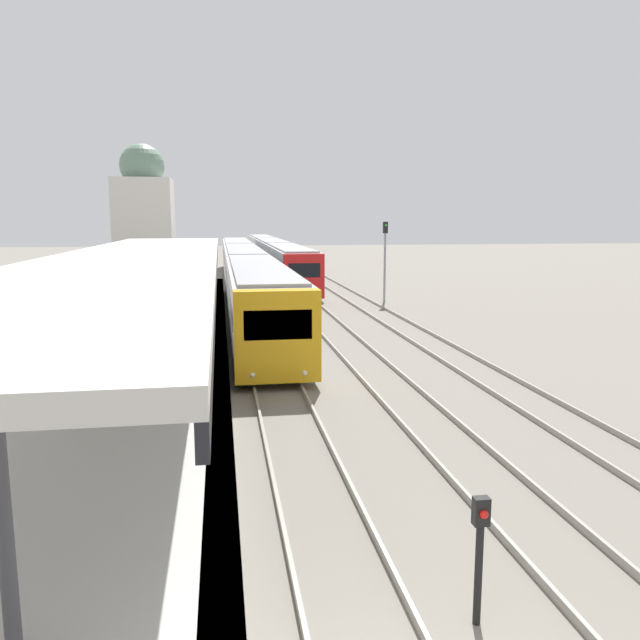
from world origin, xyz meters
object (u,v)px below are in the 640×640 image
object	(u,v)px
train_far	(273,254)
signal_post_near	(480,546)
train_near	(244,268)
person_on_platform	(186,340)
signal_mast_far	(385,252)

from	to	relation	value
train_far	signal_post_near	world-z (taller)	train_far
train_near	train_far	distance (m)	17.62
train_near	signal_post_near	xyz separation A→B (m)	(1.49, -37.08, -0.69)
train_far	signal_post_near	distance (m)	54.40
train_far	signal_post_near	xyz separation A→B (m)	(-1.97, -54.36, -0.68)
person_on_platform	train_far	world-z (taller)	train_far
person_on_platform	signal_post_near	bearing A→B (deg)	-67.50
train_near	signal_mast_far	xyz separation A→B (m)	(8.46, -6.35, 1.38)
train_near	signal_mast_far	size ratio (longest dim) A/B	10.40
train_near	signal_mast_far	distance (m)	10.66
signal_post_near	train_near	bearing A→B (deg)	92.30
train_far	signal_mast_far	size ratio (longest dim) A/B	9.39
person_on_platform	signal_post_near	size ratio (longest dim) A/B	0.97
signal_post_near	signal_mast_far	xyz separation A→B (m)	(6.97, 30.73, 2.07)
train_near	signal_mast_far	world-z (taller)	signal_mast_far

